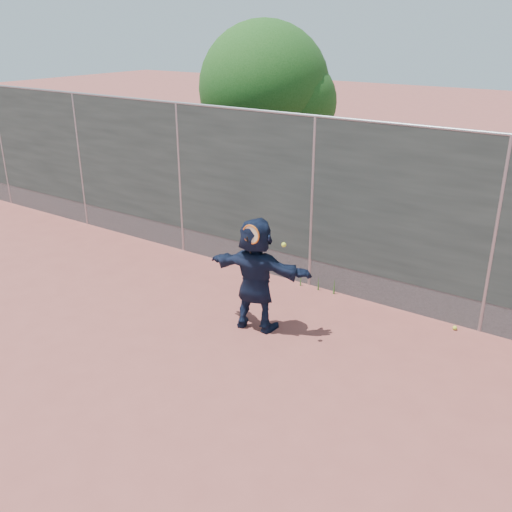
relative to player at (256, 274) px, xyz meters
The scene contains 7 objects.
ground 1.89m from the player, 92.85° to the right, with size 80.00×80.00×0.00m, color #9E4C42.
player is the anchor object (origin of this frame).
ball_ground 3.19m from the player, 32.36° to the left, with size 0.07×0.07×0.07m, color #D3E633.
fence 1.96m from the player, 92.60° to the left, with size 20.00×0.06×3.03m.
swing_action 0.72m from the player, 62.75° to the right, with size 0.69×0.15×0.51m.
tree_left 6.05m from the player, 120.97° to the left, with size 3.15×3.00×4.53m.
weed_clump 1.89m from the player, 82.97° to the left, with size 0.68×0.07×0.30m.
Camera 1 is at (4.50, -4.79, 4.38)m, focal length 40.00 mm.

